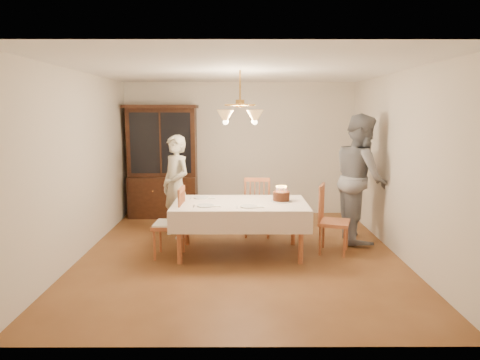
{
  "coord_description": "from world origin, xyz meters",
  "views": [
    {
      "loc": [
        -0.02,
        -5.97,
        2.05
      ],
      "look_at": [
        0.0,
        0.2,
        1.05
      ],
      "focal_mm": 32.0,
      "sensor_mm": 36.0,
      "label": 1
    }
  ],
  "objects_px": {
    "dining_table": "(240,208)",
    "china_hutch": "(163,164)",
    "chair_far_side": "(257,209)",
    "birthday_cake": "(281,197)",
    "elderly_woman": "(176,186)"
  },
  "relations": [
    {
      "from": "elderly_woman",
      "to": "birthday_cake",
      "type": "bearing_deg",
      "value": 22.26
    },
    {
      "from": "dining_table",
      "to": "china_hutch",
      "type": "relative_size",
      "value": 0.88
    },
    {
      "from": "chair_far_side",
      "to": "elderly_woman",
      "type": "relative_size",
      "value": 0.6
    },
    {
      "from": "china_hutch",
      "to": "elderly_woman",
      "type": "relative_size",
      "value": 1.29
    },
    {
      "from": "china_hutch",
      "to": "birthday_cake",
      "type": "distance_m",
      "value": 3.03
    },
    {
      "from": "chair_far_side",
      "to": "elderly_woman",
      "type": "distance_m",
      "value": 1.38
    },
    {
      "from": "elderly_woman",
      "to": "birthday_cake",
      "type": "xyz_separation_m",
      "value": [
        1.63,
        -0.82,
        -0.01
      ]
    },
    {
      "from": "china_hutch",
      "to": "birthday_cake",
      "type": "xyz_separation_m",
      "value": [
        2.09,
        -2.19,
        -0.21
      ]
    },
    {
      "from": "chair_far_side",
      "to": "birthday_cake",
      "type": "distance_m",
      "value": 0.98
    },
    {
      "from": "elderly_woman",
      "to": "china_hutch",
      "type": "bearing_deg",
      "value": 157.14
    },
    {
      "from": "chair_far_side",
      "to": "china_hutch",
      "type": "bearing_deg",
      "value": 142.82
    },
    {
      "from": "dining_table",
      "to": "china_hutch",
      "type": "height_order",
      "value": "china_hutch"
    },
    {
      "from": "dining_table",
      "to": "chair_far_side",
      "type": "height_order",
      "value": "chair_far_side"
    },
    {
      "from": "china_hutch",
      "to": "birthday_cake",
      "type": "bearing_deg",
      "value": -46.4
    },
    {
      "from": "china_hutch",
      "to": "elderly_woman",
      "type": "xyz_separation_m",
      "value": [
        0.45,
        -1.37,
        -0.21
      ]
    }
  ]
}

